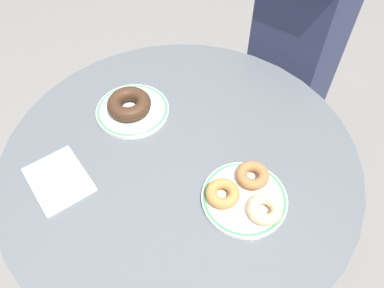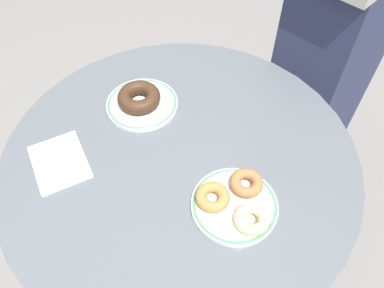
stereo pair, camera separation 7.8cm
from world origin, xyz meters
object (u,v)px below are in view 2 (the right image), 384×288
at_px(donut_glazed, 252,219).
at_px(donut_cinnamon, 246,183).
at_px(paper_napkin, 60,162).
at_px(cafe_table, 182,207).
at_px(plate_right, 234,205).
at_px(donut_old_fashioned, 211,198).
at_px(donut_chocolate, 139,97).
at_px(plate_left, 142,104).

bearing_deg(donut_glazed, donut_cinnamon, 153.98).
distance_m(donut_glazed, paper_napkin, 0.42).
bearing_deg(paper_napkin, donut_cinnamon, 52.47).
xyz_separation_m(cafe_table, paper_napkin, (-0.10, -0.24, 0.25)).
xyz_separation_m(plate_right, donut_old_fashioned, (-0.03, -0.04, 0.02)).
distance_m(donut_chocolate, donut_glazed, 0.39).
bearing_deg(plate_right, donut_glazed, 8.04).
bearing_deg(donut_old_fashioned, plate_right, 54.57).
relative_size(donut_cinnamon, donut_old_fashioned, 1.00).
bearing_deg(plate_left, paper_napkin, -71.76).
xyz_separation_m(plate_left, donut_old_fashioned, (0.31, 0.01, 0.02)).
bearing_deg(paper_napkin, donut_glazed, 41.88).
distance_m(cafe_table, plate_right, 0.30).
bearing_deg(plate_left, plate_right, 8.35).
xyz_separation_m(donut_old_fashioned, paper_napkin, (-0.24, -0.23, -0.02)).
height_order(cafe_table, donut_glazed, donut_glazed).
relative_size(donut_chocolate, donut_old_fashioned, 1.53).
xyz_separation_m(donut_cinnamon, donut_old_fashioned, (-0.00, -0.08, 0.00)).
xyz_separation_m(donut_chocolate, donut_glazed, (0.39, 0.06, -0.01)).
bearing_deg(plate_right, paper_napkin, -134.14).
bearing_deg(cafe_table, donut_cinnamon, 27.29).
bearing_deg(plate_right, donut_old_fashioned, -125.43).
relative_size(plate_right, donut_old_fashioned, 2.53).
height_order(plate_right, donut_cinnamon, donut_cinnamon).
distance_m(plate_left, donut_cinnamon, 0.33).
xyz_separation_m(cafe_table, donut_glazed, (0.22, 0.04, 0.27)).
distance_m(donut_chocolate, donut_old_fashioned, 0.31).
bearing_deg(donut_cinnamon, donut_chocolate, -163.20).
bearing_deg(plate_right, cafe_table, -168.63).
xyz_separation_m(plate_right, donut_glazed, (0.05, 0.01, 0.02)).
relative_size(cafe_table, donut_glazed, 11.59).
xyz_separation_m(donut_chocolate, donut_old_fashioned, (0.31, 0.02, -0.01)).
height_order(donut_old_fashioned, paper_napkin, donut_old_fashioned).
bearing_deg(donut_old_fashioned, donut_chocolate, -177.08).
bearing_deg(donut_chocolate, paper_napkin, -70.87).
distance_m(donut_glazed, donut_cinnamon, 0.08).
height_order(plate_left, paper_napkin, plate_left).
bearing_deg(donut_glazed, donut_chocolate, -171.02).
distance_m(cafe_table, plate_left, 0.30).
bearing_deg(donut_glazed, plate_right, -171.96).
bearing_deg(donut_cinnamon, cafe_table, -152.71).
bearing_deg(paper_napkin, plate_left, 108.24).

